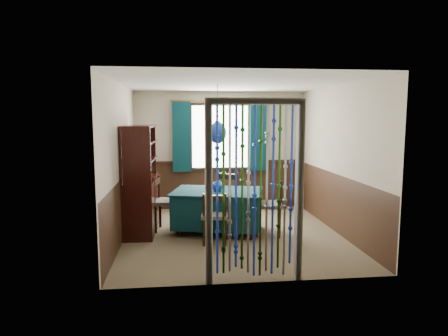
{
  "coord_description": "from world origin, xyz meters",
  "views": [
    {
      "loc": [
        -0.87,
        -6.48,
        1.96
      ],
      "look_at": [
        -0.12,
        0.24,
        1.1
      ],
      "focal_mm": 32.0,
      "sensor_mm": 36.0,
      "label": 1
    }
  ],
  "objects": [
    {
      "name": "window",
      "position": [
        0.0,
        1.95,
        1.55
      ],
      "size": [
        1.32,
        0.12,
        1.42
      ],
      "primitive_type": "cube",
      "color": "black",
      "rests_on": "wall_back"
    },
    {
      "name": "ceiling",
      "position": [
        0.0,
        0.0,
        2.5
      ],
      "size": [
        4.0,
        4.0,
        0.0
      ],
      "primitive_type": "plane",
      "rotation": [
        3.14,
        0.0,
        0.0
      ],
      "color": "silver",
      "rests_on": "ground"
    },
    {
      "name": "wainscot_right",
      "position": [
        1.79,
        0.0,
        0.5
      ],
      "size": [
        0.0,
        4.0,
        4.0
      ],
      "primitive_type": "plane",
      "rotation": [
        1.57,
        0.0,
        -1.57
      ],
      "color": "#372215",
      "rests_on": "ground"
    },
    {
      "name": "floor",
      "position": [
        0.0,
        0.0,
        0.0
      ],
      "size": [
        4.0,
        4.0,
        0.0
      ],
      "primitive_type": "plane",
      "color": "brown",
      "rests_on": "ground"
    },
    {
      "name": "wall_front",
      "position": [
        0.0,
        -2.0,
        1.25
      ],
      "size": [
        3.6,
        0.0,
        3.6
      ],
      "primitive_type": "plane",
      "rotation": [
        -1.57,
        0.0,
        0.0
      ],
      "color": "#BEB59C",
      "rests_on": "ground"
    },
    {
      "name": "sideboard",
      "position": [
        -1.54,
        0.4,
        0.63
      ],
      "size": [
        0.53,
        1.41,
        1.82
      ],
      "rotation": [
        0.0,
        0.0,
        -0.03
      ],
      "color": "black",
      "rests_on": "floor"
    },
    {
      "name": "wall_back",
      "position": [
        0.0,
        2.0,
        1.25
      ],
      "size": [
        3.6,
        0.0,
        3.6
      ],
      "primitive_type": "plane",
      "rotation": [
        1.57,
        0.0,
        0.0
      ],
      "color": "#BEB59C",
      "rests_on": "ground"
    },
    {
      "name": "wainscot_front",
      "position": [
        0.0,
        -1.99,
        0.5
      ],
      "size": [
        3.6,
        0.0,
        3.6
      ],
      "primitive_type": "plane",
      "rotation": [
        -1.57,
        0.0,
        0.0
      ],
      "color": "#372215",
      "rests_on": "ground"
    },
    {
      "name": "wall_right",
      "position": [
        1.8,
        0.0,
        1.25
      ],
      "size": [
        0.0,
        4.0,
        4.0
      ],
      "primitive_type": "plane",
      "rotation": [
        1.57,
        0.0,
        -1.57
      ],
      "color": "#BEB59C",
      "rests_on": "ground"
    },
    {
      "name": "bowl_shelf",
      "position": [
        -1.48,
        0.16,
        1.27
      ],
      "size": [
        0.23,
        0.23,
        0.05
      ],
      "primitive_type": "imported",
      "rotation": [
        0.0,
        0.0,
        0.07
      ],
      "color": "beige",
      "rests_on": "sideboard"
    },
    {
      "name": "wainscot_left",
      "position": [
        -1.79,
        0.0,
        0.5
      ],
      "size": [
        0.0,
        4.0,
        4.0
      ],
      "primitive_type": "plane",
      "rotation": [
        1.57,
        0.0,
        1.57
      ],
      "color": "#372215",
      "rests_on": "ground"
    },
    {
      "name": "chair_right",
      "position": [
        0.63,
        -0.07,
        0.5
      ],
      "size": [
        0.53,
        0.55,
        0.94
      ],
      "rotation": [
        0.0,
        0.0,
        1.35
      ],
      "color": "black",
      "rests_on": "floor"
    },
    {
      "name": "dining_table",
      "position": [
        -0.23,
        0.18,
        0.42
      ],
      "size": [
        1.7,
        1.36,
        0.72
      ],
      "rotation": [
        0.0,
        0.0,
        -0.23
      ],
      "color": "#0A2E36",
      "rests_on": "floor"
    },
    {
      "name": "vase_sideboard",
      "position": [
        -1.48,
        0.71,
        1.0
      ],
      "size": [
        0.2,
        0.2,
        0.18
      ],
      "primitive_type": "imported",
      "rotation": [
        0.0,
        0.0,
        0.15
      ],
      "color": "beige",
      "rests_on": "sideboard"
    },
    {
      "name": "chair_near",
      "position": [
        -0.34,
        -0.47,
        0.44
      ],
      "size": [
        0.45,
        0.43,
        0.82
      ],
      "rotation": [
        0.0,
        0.0,
        -0.11
      ],
      "color": "black",
      "rests_on": "floor"
    },
    {
      "name": "pendant_lamp",
      "position": [
        -0.23,
        0.18,
        1.7
      ],
      "size": [
        0.29,
        0.29,
        0.98
      ],
      "color": "olive",
      "rests_on": "ceiling"
    },
    {
      "name": "doorway",
      "position": [
        0.0,
        -1.94,
        1.05
      ],
      "size": [
        1.16,
        0.12,
        2.18
      ],
      "primitive_type": null,
      "color": "silver",
      "rests_on": "ground"
    },
    {
      "name": "wall_left",
      "position": [
        -1.8,
        0.0,
        1.25
      ],
      "size": [
        0.0,
        4.0,
        4.0
      ],
      "primitive_type": "plane",
      "rotation": [
        1.57,
        0.0,
        1.57
      ],
      "color": "#BEB59C",
      "rests_on": "ground"
    },
    {
      "name": "vase_table",
      "position": [
        -0.24,
        0.16,
        0.82
      ],
      "size": [
        0.22,
        0.22,
        0.2
      ],
      "primitive_type": "imported",
      "rotation": [
        0.0,
        0.0,
        -0.17
      ],
      "color": "#162F98",
      "rests_on": "dining_table"
    },
    {
      "name": "chair_left",
      "position": [
        -1.11,
        0.38,
        0.5
      ],
      "size": [
        0.51,
        0.53,
        0.94
      ],
      "rotation": [
        0.0,
        0.0,
        -1.73
      ],
      "color": "black",
      "rests_on": "floor"
    },
    {
      "name": "chair_far",
      "position": [
        -0.05,
        0.77,
        0.5
      ],
      "size": [
        0.61,
        0.6,
        0.93
      ],
      "rotation": [
        0.0,
        0.0,
        2.67
      ],
      "color": "black",
      "rests_on": "floor"
    },
    {
      "name": "wainscot_back",
      "position": [
        0.0,
        1.99,
        0.5
      ],
      "size": [
        3.6,
        0.0,
        3.6
      ],
      "primitive_type": "plane",
      "rotation": [
        1.57,
        0.0,
        0.0
      ],
      "color": "#372215",
      "rests_on": "ground"
    }
  ]
}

